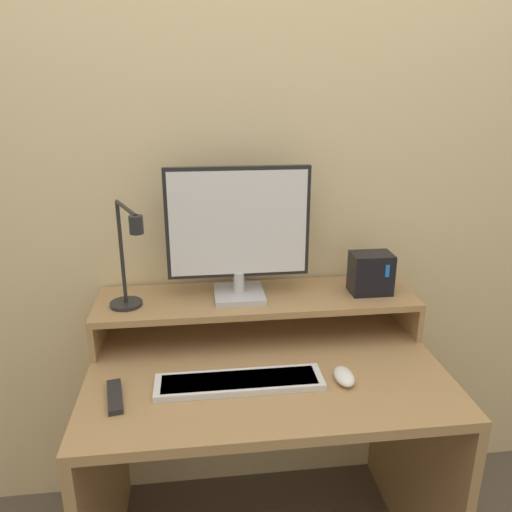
{
  "coord_description": "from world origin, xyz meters",
  "views": [
    {
      "loc": [
        -0.19,
        -0.98,
        1.56
      ],
      "look_at": [
        -0.02,
        0.39,
        1.09
      ],
      "focal_mm": 35.0,
      "sensor_mm": 36.0,
      "label": 1
    }
  ],
  "objects_px": {
    "mouse": "(344,376)",
    "remote_control": "(115,397)",
    "keyboard": "(239,382)",
    "monitor": "(238,231)",
    "desk_lamp": "(128,267)",
    "router_dock": "(371,273)"
  },
  "relations": [
    {
      "from": "desk_lamp",
      "to": "keyboard",
      "type": "relative_size",
      "value": 0.73
    },
    {
      "from": "keyboard",
      "to": "router_dock",
      "type": "bearing_deg",
      "value": 32.0
    },
    {
      "from": "monitor",
      "to": "remote_control",
      "type": "height_order",
      "value": "monitor"
    },
    {
      "from": "keyboard",
      "to": "desk_lamp",
      "type": "bearing_deg",
      "value": 144.12
    },
    {
      "from": "monitor",
      "to": "mouse",
      "type": "height_order",
      "value": "monitor"
    },
    {
      "from": "monitor",
      "to": "remote_control",
      "type": "xyz_separation_m",
      "value": [
        -0.37,
        -0.34,
        -0.36
      ]
    },
    {
      "from": "monitor",
      "to": "router_dock",
      "type": "xyz_separation_m",
      "value": [
        0.45,
        -0.02,
        -0.16
      ]
    },
    {
      "from": "desk_lamp",
      "to": "router_dock",
      "type": "distance_m",
      "value": 0.8
    },
    {
      "from": "keyboard",
      "to": "monitor",
      "type": "bearing_deg",
      "value": 84.8
    },
    {
      "from": "monitor",
      "to": "router_dock",
      "type": "distance_m",
      "value": 0.48
    },
    {
      "from": "desk_lamp",
      "to": "mouse",
      "type": "xyz_separation_m",
      "value": [
        0.62,
        -0.25,
        -0.27
      ]
    },
    {
      "from": "router_dock",
      "to": "mouse",
      "type": "distance_m",
      "value": 0.41
    },
    {
      "from": "monitor",
      "to": "remote_control",
      "type": "distance_m",
      "value": 0.62
    },
    {
      "from": "mouse",
      "to": "remote_control",
      "type": "bearing_deg",
      "value": -179.3
    },
    {
      "from": "monitor",
      "to": "mouse",
      "type": "relative_size",
      "value": 4.66
    },
    {
      "from": "monitor",
      "to": "desk_lamp",
      "type": "relative_size",
      "value": 1.33
    },
    {
      "from": "mouse",
      "to": "keyboard",
      "type": "bearing_deg",
      "value": 176.38
    },
    {
      "from": "monitor",
      "to": "keyboard",
      "type": "height_order",
      "value": "monitor"
    },
    {
      "from": "router_dock",
      "to": "remote_control",
      "type": "relative_size",
      "value": 0.9
    },
    {
      "from": "monitor",
      "to": "desk_lamp",
      "type": "height_order",
      "value": "monitor"
    },
    {
      "from": "monitor",
      "to": "router_dock",
      "type": "bearing_deg",
      "value": -2.5
    },
    {
      "from": "desk_lamp",
      "to": "remote_control",
      "type": "distance_m",
      "value": 0.38
    }
  ]
}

